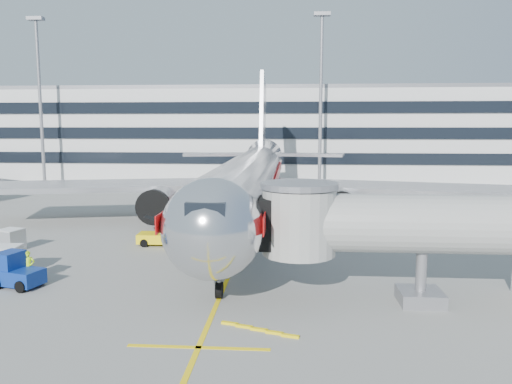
# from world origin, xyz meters

# --- Properties ---
(ground) EXTENTS (180.00, 180.00, 0.00)m
(ground) POSITION_xyz_m (0.00, 0.00, 0.00)
(ground) COLOR gray
(ground) RESTS_ON ground
(lead_in_line) EXTENTS (0.25, 70.00, 0.01)m
(lead_in_line) POSITION_xyz_m (0.00, 10.00, 0.01)
(lead_in_line) COLOR yellow
(lead_in_line) RESTS_ON ground
(stop_bar) EXTENTS (6.00, 0.25, 0.01)m
(stop_bar) POSITION_xyz_m (0.00, -14.00, 0.01)
(stop_bar) COLOR yellow
(stop_bar) RESTS_ON ground
(main_jet) EXTENTS (50.95, 48.70, 16.06)m
(main_jet) POSITION_xyz_m (0.00, 11.72, 4.23)
(main_jet) COLOR silver
(main_jet) RESTS_ON ground
(jet_bridge) EXTENTS (17.80, 4.50, 7.00)m
(jet_bridge) POSITION_xyz_m (12.18, -8.00, 3.87)
(jet_bridge) COLOR silver
(jet_bridge) RESTS_ON ground
(terminal) EXTENTS (150.00, 24.25, 15.60)m
(terminal) POSITION_xyz_m (0.00, 57.95, 7.80)
(terminal) COLOR silver
(terminal) RESTS_ON ground
(light_mast_west) EXTENTS (2.40, 1.20, 25.45)m
(light_mast_west) POSITION_xyz_m (-35.00, 42.00, 14.88)
(light_mast_west) COLOR gray
(light_mast_west) RESTS_ON ground
(light_mast_centre) EXTENTS (2.40, 1.20, 25.45)m
(light_mast_centre) POSITION_xyz_m (8.00, 42.00, 14.88)
(light_mast_centre) COLOR gray
(light_mast_centre) RESTS_ON ground
(belt_loader) EXTENTS (4.75, 1.81, 2.27)m
(belt_loader) POSITION_xyz_m (-5.71, 3.62, 0.64)
(belt_loader) COLOR yellow
(belt_loader) RESTS_ON ground
(baggage_tug) EXTENTS (3.00, 2.31, 2.01)m
(baggage_tug) POSITION_xyz_m (-11.86, -6.90, 0.88)
(baggage_tug) COLOR navy
(baggage_tug) RESTS_ON ground
(cargo_container_left) EXTENTS (1.61, 1.61, 1.61)m
(cargo_container_left) POSITION_xyz_m (-13.59, -4.67, 0.81)
(cargo_container_left) COLOR #B3B6BB
(cargo_container_left) RESTS_ON ground
(cargo_container_right) EXTENTS (1.87, 1.87, 1.63)m
(cargo_container_right) POSITION_xyz_m (-16.76, 0.96, 0.82)
(cargo_container_right) COLOR #B3B6BB
(cargo_container_right) RESTS_ON ground
(cargo_container_front) EXTENTS (1.86, 1.86, 1.82)m
(cargo_container_front) POSITION_xyz_m (-13.74, -4.81, 0.91)
(cargo_container_front) COLOR #B3B6BB
(cargo_container_front) RESTS_ON ground
(ramp_worker) EXTENTS (0.84, 0.74, 1.93)m
(ramp_worker) POSITION_xyz_m (-11.47, -6.23, 0.96)
(ramp_worker) COLOR #C2FF1A
(ramp_worker) RESTS_ON ground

